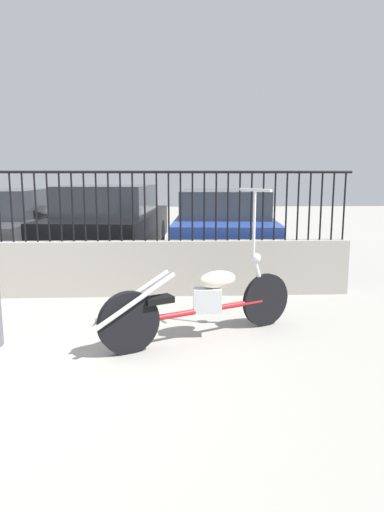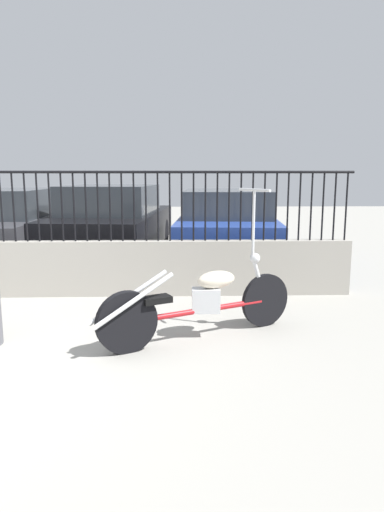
{
  "view_description": "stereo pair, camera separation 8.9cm",
  "coord_description": "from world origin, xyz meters",
  "views": [
    {
      "loc": [
        2.1,
        -3.78,
        1.64
      ],
      "look_at": [
        2.35,
        1.48,
        0.7
      ],
      "focal_mm": 32.0,
      "sensor_mm": 36.0,
      "label": 1
    },
    {
      "loc": [
        2.18,
        -3.79,
        1.64
      ],
      "look_at": [
        2.35,
        1.48,
        0.7
      ],
      "focal_mm": 32.0,
      "sensor_mm": 36.0,
      "label": 2
    }
  ],
  "objects": [
    {
      "name": "car_black",
      "position": [
        0.91,
        5.28,
        0.72
      ],
      "size": [
        2.2,
        4.51,
        1.44
      ],
      "rotation": [
        0.0,
        0.0,
        1.46
      ],
      "color": "black",
      "rests_on": "ground_plane"
    },
    {
      "name": "fence_railing",
      "position": [
        0.0,
        2.35,
        1.35
      ],
      "size": [
        9.09,
        0.04,
        0.94
      ],
      "color": "black",
      "rests_on": "low_wall"
    },
    {
      "name": "car_dark_grey",
      "position": [
        -1.1,
        5.02,
        0.69
      ],
      "size": [
        1.83,
        4.49,
        1.38
      ],
      "rotation": [
        0.0,
        0.0,
        1.58
      ],
      "color": "black",
      "rests_on": "ground_plane"
    },
    {
      "name": "motorcycle_red",
      "position": [
        2.34,
        0.6,
        0.39
      ],
      "size": [
        2.05,
        1.11,
        1.51
      ],
      "rotation": [
        0.0,
        0.0,
        0.46
      ],
      "color": "black",
      "rests_on": "ground_plane"
    },
    {
      "name": "low_wall",
      "position": [
        0.0,
        2.35,
        0.38
      ],
      "size": [
        9.09,
        0.18,
        0.76
      ],
      "color": "#9E998E",
      "rests_on": "ground_plane"
    },
    {
      "name": "car_blue",
      "position": [
        3.1,
        4.82,
        0.69
      ],
      "size": [
        2.08,
        4.3,
        1.36
      ],
      "rotation": [
        0.0,
        0.0,
        1.48
      ],
      "color": "black",
      "rests_on": "ground_plane"
    }
  ]
}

